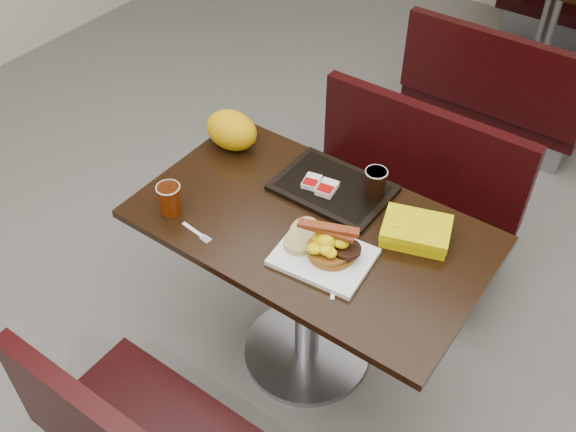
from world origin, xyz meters
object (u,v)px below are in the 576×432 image
Objects in this scene: table_near at (308,295)px; coffee_cup_far at (375,183)px; pancake_stack at (332,251)px; platter at (323,257)px; bench_near_n at (397,198)px; tray at (333,188)px; knife at (334,281)px; coffee_cup_near at (170,199)px; clamshell at (416,231)px; hashbrown_sleeve_right at (327,188)px; table_far at (546,29)px; bench_far_s at (502,81)px; hashbrown_sleeve_left at (312,182)px; paper_bag at (232,130)px; fork at (193,229)px.

coffee_cup_far reaches higher than table_near.
platter is at bearing -135.62° from pancake_stack.
tray reaches higher than bench_near_n.
bench_near_n is 6.72× the size of knife.
coffee_cup_near reaches higher than clamshell.
coffee_cup_far is at bearing 21.09° from hashbrown_sleeve_right.
table_far reaches higher than bench_far_s.
hashbrown_sleeve_left is (-0.10, -0.54, 0.42)m from bench_near_n.
paper_bag is at bearing -101.55° from table_far.
table_near is 9.19× the size of fork.
bench_far_s is at bearing 73.94° from paper_bag.
pancake_stack is 0.48m from fork.
hashbrown_sleeve_left is at bearing -166.35° from knife.
fork is 0.75m from clamshell.
pancake_stack is 1.51× the size of coffee_cup_far.
coffee_cup_near is at bearing -114.39° from knife.
table_far is 5.63× the size of paper_bag.
platter is 4.00× the size of hashbrown_sleeve_left.
bench_far_s is 3.32× the size of platter.
platter reaches higher than bench_far_s.
coffee_cup_far reaches higher than pancake_stack.
coffee_cup_near is (-0.43, -0.93, 0.44)m from bench_near_n.
table_far is 14.45× the size of hashbrown_sleeve_right.
table_far is at bearing 93.02° from pancake_stack.
coffee_cup_near is 0.14m from fork.
fork is 0.52m from knife.
bench_near_n is (0.00, 0.70, -0.02)m from table_near.
paper_bag reaches higher than table_near.
pancake_stack is 1.17× the size of fork.
knife is 0.43m from coffee_cup_far.
hashbrown_sleeve_left is (0.20, 0.41, 0.03)m from fork.
pancake_stack is at bearing 13.17° from coffee_cup_near.
hashbrown_sleeve_left is at bearing 160.48° from clamshell.
platter is (0.12, -2.01, 0.40)m from bench_far_s.
platter is 0.46m from fork.
table_far is (0.00, 1.90, 0.02)m from bench_near_n.
hashbrown_sleeve_right reaches higher than table_far.
paper_bag is at bearing -179.17° from tray.
tray is at bearing 0.66° from paper_bag.
platter is 0.57m from coffee_cup_near.
coffee_cup_near is at bearing -98.66° from table_far.
coffee_cup_near is 1.07× the size of coffee_cup_far.
table_far is 2.73m from pancake_stack.
table_far is 2.40m from coffee_cup_far.
coffee_cup_near reaches higher than knife.
coffee_cup_near is at bearing -101.44° from bench_far_s.
hashbrown_sleeve_right is at bearing 103.57° from table_near.
platter is 3.63× the size of hashbrown_sleeve_right.
platter reaches higher than fork.
tray reaches higher than fork.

